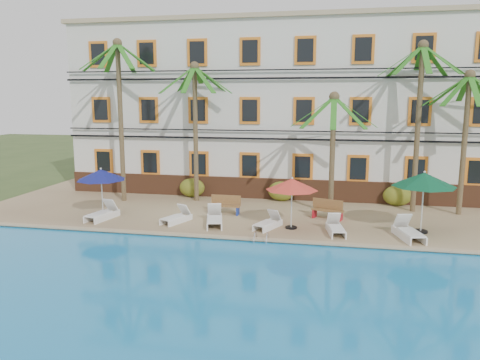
% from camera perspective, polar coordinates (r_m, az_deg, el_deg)
% --- Properties ---
extents(ground, '(100.00, 100.00, 0.00)m').
position_cam_1_polar(ground, '(20.16, 1.86, -7.19)').
color(ground, '#384C23').
rests_on(ground, ground).
extents(pool_deck, '(30.00, 12.00, 0.25)m').
position_cam_1_polar(pool_deck, '(24.90, 3.77, -3.57)').
color(pool_deck, tan).
rests_on(pool_deck, ground).
extents(swimming_pool, '(26.00, 12.00, 0.20)m').
position_cam_1_polar(swimming_pool, '(13.72, -3.18, -15.28)').
color(swimming_pool, '#1A83C6').
rests_on(swimming_pool, ground).
extents(pool_coping, '(30.00, 0.35, 0.06)m').
position_cam_1_polar(pool_coping, '(19.23, 1.41, -7.17)').
color(pool_coping, tan).
rests_on(pool_coping, pool_deck).
extents(hotel_building, '(25.40, 6.44, 10.22)m').
position_cam_1_polar(hotel_building, '(29.16, 5.22, 8.81)').
color(hotel_building, silver).
rests_on(hotel_building, pool_deck).
extents(palm_a, '(4.10, 4.10, 8.83)m').
position_cam_1_polar(palm_a, '(26.52, -14.44, 9.44)').
color(palm_a, brown).
rests_on(palm_a, pool_deck).
extents(palm_b, '(4.10, 4.10, 7.63)m').
position_cam_1_polar(palm_b, '(25.88, -5.48, 8.17)').
color(palm_b, brown).
rests_on(palm_b, pool_deck).
extents(palm_c, '(4.10, 4.10, 6.01)m').
position_cam_1_polar(palm_c, '(23.17, 11.27, 5.43)').
color(palm_c, brown).
rests_on(palm_c, pool_deck).
extents(palm_d, '(4.10, 4.10, 8.45)m').
position_cam_1_polar(palm_d, '(24.81, 21.02, 8.58)').
color(palm_d, brown).
rests_on(palm_d, pool_deck).
extents(palm_e, '(4.10, 4.10, 7.02)m').
position_cam_1_polar(palm_e, '(25.06, 25.85, 6.36)').
color(palm_e, brown).
rests_on(palm_e, pool_deck).
extents(shrub_left, '(1.50, 0.90, 1.10)m').
position_cam_1_polar(shrub_left, '(27.31, -5.86, -0.94)').
color(shrub_left, '#1E5117').
rests_on(shrub_left, pool_deck).
extents(shrub_mid, '(1.50, 0.90, 1.10)m').
position_cam_1_polar(shrub_mid, '(26.26, 5.08, -1.36)').
color(shrub_mid, '#1E5117').
rests_on(shrub_mid, pool_deck).
extents(shrub_right, '(1.50, 0.90, 1.10)m').
position_cam_1_polar(shrub_right, '(26.34, 18.63, -1.82)').
color(shrub_right, '#1E5117').
rests_on(shrub_right, pool_deck).
extents(umbrella_blue, '(2.37, 2.37, 2.37)m').
position_cam_1_polar(umbrella_blue, '(23.61, -16.58, 0.59)').
color(umbrella_blue, black).
rests_on(umbrella_blue, pool_deck).
extents(umbrella_red, '(2.30, 2.30, 2.31)m').
position_cam_1_polar(umbrella_red, '(20.51, 6.35, -0.57)').
color(umbrella_red, black).
rests_on(umbrella_red, pool_deck).
extents(umbrella_green, '(2.68, 2.68, 2.68)m').
position_cam_1_polar(umbrella_green, '(21.17, 21.53, 0.01)').
color(umbrella_green, black).
rests_on(umbrella_green, pool_deck).
extents(lounger_a, '(1.02, 1.98, 0.89)m').
position_cam_1_polar(lounger_a, '(23.22, -16.41, -3.90)').
color(lounger_a, white).
rests_on(lounger_a, pool_deck).
extents(lounger_b, '(1.18, 1.77, 0.79)m').
position_cam_1_polar(lounger_b, '(21.94, -7.73, -4.48)').
color(lounger_b, white).
rests_on(lounger_b, pool_deck).
extents(lounger_c, '(1.14, 2.03, 0.91)m').
position_cam_1_polar(lounger_c, '(21.32, -3.13, -4.72)').
color(lounger_c, white).
rests_on(lounger_c, pool_deck).
extents(lounger_d, '(1.19, 1.74, 0.78)m').
position_cam_1_polar(lounger_d, '(20.82, 3.44, -5.21)').
color(lounger_d, white).
rests_on(lounger_d, pool_deck).
extents(lounger_e, '(0.89, 1.80, 0.81)m').
position_cam_1_polar(lounger_e, '(20.40, 11.57, -5.68)').
color(lounger_e, white).
rests_on(lounger_e, pool_deck).
extents(lounger_f, '(1.18, 2.08, 0.93)m').
position_cam_1_polar(lounger_f, '(20.50, 19.82, -5.90)').
color(lounger_f, white).
rests_on(lounger_f, pool_deck).
extents(bench_left, '(1.51, 0.51, 0.93)m').
position_cam_1_polar(bench_left, '(23.26, -1.78, -3.02)').
color(bench_left, olive).
rests_on(bench_left, pool_deck).
extents(bench_right, '(1.57, 0.94, 0.93)m').
position_cam_1_polar(bench_right, '(22.71, 10.69, -3.51)').
color(bench_right, olive).
rests_on(bench_right, pool_deck).
extents(pool_ladder, '(0.54, 0.74, 0.74)m').
position_cam_1_polar(pool_ladder, '(19.08, 2.62, -7.41)').
color(pool_ladder, silver).
rests_on(pool_ladder, ground).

